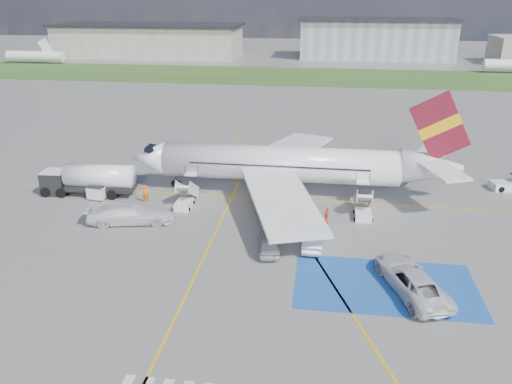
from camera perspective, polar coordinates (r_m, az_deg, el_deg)
ground at (r=43.98m, az=0.91°, el=-6.86°), size 400.00×400.00×0.00m
grass_strip at (r=134.94m, az=6.00°, el=13.01°), size 400.00×30.00×0.01m
taxiway_line_main at (r=54.72m, az=2.45°, el=-0.79°), size 120.00×0.20×0.01m
taxiway_line_cross at (r=36.64m, az=-9.11°, el=-13.81°), size 0.20×60.00×0.01m
taxiway_line_diag at (r=54.72m, az=2.45°, el=-0.79°), size 20.71×56.45×0.01m
staging_box at (r=40.66m, az=14.55°, el=-10.30°), size 14.00×8.00×0.01m
terminal_west at (r=179.15m, az=-12.07°, el=16.54°), size 60.00×22.00×10.00m
terminal_centre at (r=174.51m, az=13.51°, el=16.61°), size 48.00×18.00×12.00m
airliner at (r=55.26m, az=4.27°, el=3.17°), size 36.81×32.95×11.92m
airstairs_fwd at (r=53.16m, az=-8.14°, el=-0.99°), size 1.90×5.20×3.60m
airstairs_aft at (r=51.44m, az=12.13°, el=-2.10°), size 1.90×5.20×3.60m
fuel_tanker at (r=58.42m, az=-18.51°, el=1.10°), size 10.34×3.32×3.49m
gpu_cart at (r=57.01m, az=-17.78°, el=-0.18°), size 1.94×1.40×1.49m
car_silver_a at (r=43.80m, az=1.48°, el=-5.81°), size 2.53×4.91×1.60m
car_silver_b at (r=44.79m, az=6.59°, el=-5.28°), size 1.92×4.95×1.61m
van_white_a at (r=40.01m, az=17.36°, el=-9.17°), size 4.95×7.14×2.45m
van_white_b at (r=50.23m, az=-14.22°, el=-2.15°), size 6.68×3.77×2.47m
crew_fwd at (r=54.72m, az=-12.52°, el=-0.22°), size 0.80×0.62×1.94m
crew_nose at (r=59.38m, az=-14.20°, el=1.25°), size 0.94×0.99×1.60m
crew_aft at (r=49.28m, az=8.09°, el=-2.69°), size 0.61×1.01×1.61m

